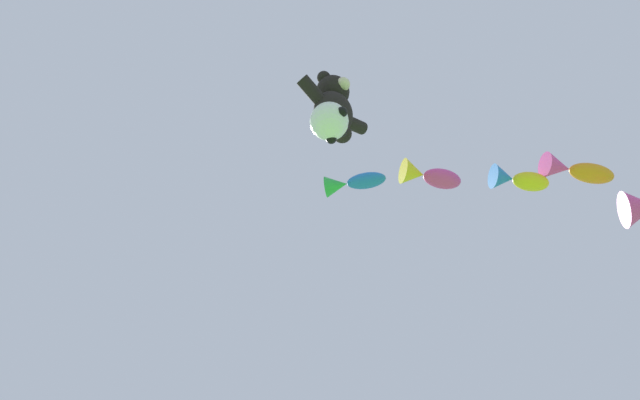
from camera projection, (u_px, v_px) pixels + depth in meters
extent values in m
ellipsoid|color=black|center=(333.00, 113.00, 13.49)|extent=(0.92, 0.78, 1.12)
sphere|color=black|center=(333.00, 92.00, 14.11)|extent=(0.77, 0.77, 0.77)
sphere|color=beige|center=(343.00, 84.00, 13.91)|extent=(0.32, 0.32, 0.32)
sphere|color=black|center=(324.00, 78.00, 14.20)|extent=(0.31, 0.31, 0.31)
cylinder|color=black|center=(311.00, 90.00, 13.33)|extent=(0.66, 0.30, 0.52)
sphere|color=black|center=(325.00, 120.00, 12.98)|extent=(0.42, 0.42, 0.42)
sphere|color=black|center=(341.00, 92.00, 14.46)|extent=(0.31, 0.31, 0.31)
cylinder|color=black|center=(354.00, 125.00, 13.95)|extent=(0.66, 0.30, 0.52)
sphere|color=black|center=(342.00, 134.00, 13.22)|extent=(0.42, 0.42, 0.42)
sphere|color=white|center=(329.00, 121.00, 12.51)|extent=(0.79, 0.79, 0.79)
sphere|color=black|center=(342.00, 132.00, 12.67)|extent=(0.22, 0.22, 0.22)
sphere|color=black|center=(318.00, 119.00, 12.78)|extent=(0.22, 0.22, 0.22)
sphere|color=black|center=(342.00, 112.00, 12.29)|extent=(0.22, 0.22, 0.22)
sphere|color=black|center=(331.00, 139.00, 12.43)|extent=(0.22, 0.22, 0.22)
ellipsoid|color=blue|center=(366.00, 181.00, 17.17)|extent=(1.01, 1.17, 0.41)
cone|color=green|center=(336.00, 185.00, 17.28)|extent=(0.83, 0.83, 0.60)
sphere|color=black|center=(379.00, 176.00, 17.20)|extent=(0.11, 0.11, 0.11)
ellipsoid|color=#E53F9E|center=(442.00, 179.00, 17.33)|extent=(1.24, 1.05, 0.50)
cone|color=yellow|center=(413.00, 173.00, 17.19)|extent=(0.88, 0.93, 0.73)
sphere|color=black|center=(453.00, 178.00, 17.49)|extent=(0.13, 0.13, 0.13)
ellipsoid|color=yellow|center=(531.00, 182.00, 17.33)|extent=(1.19, 1.05, 0.48)
cone|color=blue|center=(503.00, 178.00, 17.23)|extent=(0.87, 0.91, 0.71)
sphere|color=black|center=(541.00, 180.00, 17.47)|extent=(0.13, 0.13, 0.13)
ellipsoid|color=orange|center=(592.00, 173.00, 17.62)|extent=(1.48, 1.21, 0.51)
cone|color=#E53F9E|center=(557.00, 167.00, 17.46)|extent=(1.03, 1.03, 0.75)
sphere|color=black|center=(604.00, 173.00, 17.78)|extent=(0.13, 0.13, 0.13)
cone|color=#E53F9E|center=(640.00, 208.00, 17.09)|extent=(1.35, 1.30, 1.05)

